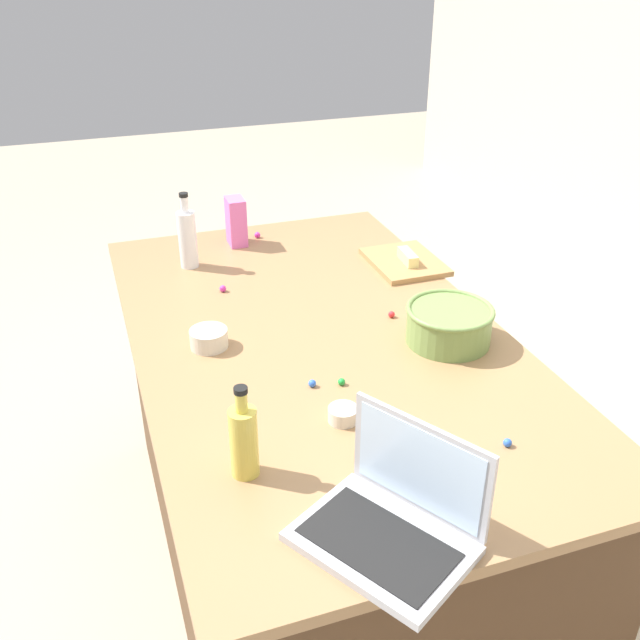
# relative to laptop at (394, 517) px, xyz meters

# --- Properties ---
(ground_plane) EXTENTS (12.00, 12.00, 0.00)m
(ground_plane) POSITION_rel_laptop_xyz_m (-0.75, 0.12, -0.95)
(ground_plane) COLOR #B7A88E
(island_counter) EXTENTS (1.75, 1.01, 0.90)m
(island_counter) POSITION_rel_laptop_xyz_m (-0.75, 0.12, -0.50)
(island_counter) COLOR #4C331E
(island_counter) RESTS_ON ground
(laptop) EXTENTS (0.38, 0.35, 0.22)m
(laptop) POSITION_rel_laptop_xyz_m (0.00, 0.00, 0.00)
(laptop) COLOR #B7B7BC
(laptop) RESTS_ON island_counter
(mixing_bowl_large) EXTENTS (0.24, 0.24, 0.10)m
(mixing_bowl_large) POSITION_rel_laptop_xyz_m (-0.61, 0.44, 0.01)
(mixing_bowl_large) COLOR #72934C
(mixing_bowl_large) RESTS_ON island_counter
(bottle_oil) EXTENTS (0.06, 0.06, 0.21)m
(bottle_oil) POSITION_rel_laptop_xyz_m (-0.26, -0.22, 0.04)
(bottle_oil) COLOR #DBC64C
(bottle_oil) RESTS_ON island_counter
(bottle_vinegar) EXTENTS (0.06, 0.06, 0.26)m
(bottle_vinegar) POSITION_rel_laptop_xyz_m (-1.34, -0.14, 0.06)
(bottle_vinegar) COLOR white
(bottle_vinegar) RESTS_ON island_counter
(cutting_board) EXTENTS (0.28, 0.22, 0.02)m
(cutting_board) POSITION_rel_laptop_xyz_m (-1.12, 0.54, -0.04)
(cutting_board) COLOR #AD7F4C
(cutting_board) RESTS_ON island_counter
(butter_stick_left) EXTENTS (0.11, 0.04, 0.04)m
(butter_stick_left) POSITION_rel_laptop_xyz_m (-1.09, 0.54, -0.01)
(butter_stick_left) COLOR #F4E58C
(butter_stick_left) RESTS_ON cutting_board
(ramekin_small) EXTENTS (0.10, 0.10, 0.05)m
(ramekin_small) POSITION_rel_laptop_xyz_m (-0.80, -0.19, -0.02)
(ramekin_small) COLOR beige
(ramekin_small) RESTS_ON island_counter
(ramekin_medium) EXTENTS (0.07, 0.07, 0.04)m
(ramekin_medium) POSITION_rel_laptop_xyz_m (-0.37, 0.04, -0.03)
(ramekin_medium) COLOR beige
(ramekin_medium) RESTS_ON island_counter
(candy_bag) EXTENTS (0.09, 0.06, 0.17)m
(candy_bag) POSITION_rel_laptop_xyz_m (-1.48, 0.05, 0.04)
(candy_bag) COLOR pink
(candy_bag) RESTS_ON island_counter
(candy_0) EXTENTS (0.02, 0.02, 0.02)m
(candy_0) POSITION_rel_laptop_xyz_m (-0.50, 0.09, -0.04)
(candy_0) COLOR green
(candy_0) RESTS_ON island_counter
(candy_1) EXTENTS (0.02, 0.02, 0.02)m
(candy_1) POSITION_rel_laptop_xyz_m (-1.11, -0.08, -0.04)
(candy_1) COLOR #CC3399
(candy_1) RESTS_ON island_counter
(candy_2) EXTENTS (0.02, 0.02, 0.02)m
(candy_2) POSITION_rel_laptop_xyz_m (-0.52, 0.01, -0.04)
(candy_2) COLOR blue
(candy_2) RESTS_ON island_counter
(candy_3) EXTENTS (0.02, 0.02, 0.02)m
(candy_3) POSITION_rel_laptop_xyz_m (-1.51, 0.13, -0.04)
(candy_3) COLOR #CC3399
(candy_3) RESTS_ON island_counter
(candy_4) EXTENTS (0.02, 0.02, 0.02)m
(candy_4) POSITION_rel_laptop_xyz_m (-0.16, 0.35, -0.04)
(candy_4) COLOR blue
(candy_4) RESTS_ON island_counter
(candy_5) EXTENTS (0.02, 0.02, 0.02)m
(candy_5) POSITION_rel_laptop_xyz_m (-0.79, 0.35, -0.04)
(candy_5) COLOR red
(candy_5) RESTS_ON island_counter
(candy_6) EXTENTS (0.02, 0.02, 0.02)m
(candy_6) POSITION_rel_laptop_xyz_m (-0.00, -0.07, -0.04)
(candy_6) COLOR blue
(candy_6) RESTS_ON island_counter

